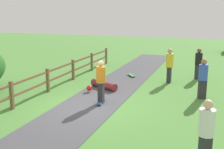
# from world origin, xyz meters

# --- Properties ---
(ground_plane) EXTENTS (60.00, 60.00, 0.00)m
(ground_plane) POSITION_xyz_m (0.00, 0.00, 0.00)
(ground_plane) COLOR #4C8438
(asphalt_path) EXTENTS (2.40, 28.00, 0.02)m
(asphalt_path) POSITION_xyz_m (0.00, 0.00, 0.01)
(asphalt_path) COLOR #47474C
(asphalt_path) RESTS_ON ground_plane
(wooden_fence) EXTENTS (0.12, 18.12, 1.10)m
(wooden_fence) POSITION_xyz_m (-2.60, 0.00, 0.67)
(wooden_fence) COLOR brown
(wooden_fence) RESTS_ON ground_plane
(skater_riding) EXTENTS (0.41, 0.81, 1.75)m
(skater_riding) POSITION_xyz_m (0.36, 0.47, 0.99)
(skater_riding) COLOR #265999
(skater_riding) RESTS_ON asphalt_path
(skater_fallen) EXTENTS (1.54, 1.44, 0.36)m
(skater_fallen) POSITION_xyz_m (-0.38, 2.56, 0.20)
(skater_fallen) COLOR maroon
(skater_fallen) RESTS_ON asphalt_path
(skateboard_loose) EXTENTS (0.64, 0.76, 0.08)m
(skateboard_loose) POSITION_xyz_m (0.20, 5.59, 0.09)
(skateboard_loose) COLOR #338C4C
(skateboard_loose) RESTS_ON asphalt_path
(bystander_blue) EXTENTS (0.50, 0.50, 1.73)m
(bystander_blue) POSITION_xyz_m (4.18, 2.56, 0.95)
(bystander_blue) COLOR #2D2D33
(bystander_blue) RESTS_ON ground_plane
(bystander_black) EXTENTS (0.53, 0.53, 1.69)m
(bystander_black) POSITION_xyz_m (3.80, 6.26, 0.93)
(bystander_black) COLOR #2D2D33
(bystander_black) RESTS_ON ground_plane
(bystander_yellow) EXTENTS (0.39, 0.39, 1.78)m
(bystander_yellow) POSITION_xyz_m (2.43, 4.89, 0.99)
(bystander_yellow) COLOR #2D2D33
(bystander_yellow) RESTS_ON ground_plane
(bystander_white) EXTENTS (0.52, 0.52, 1.68)m
(bystander_white) POSITION_xyz_m (4.50, -3.18, 0.93)
(bystander_white) COLOR #2D2D33
(bystander_white) RESTS_ON ground_plane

